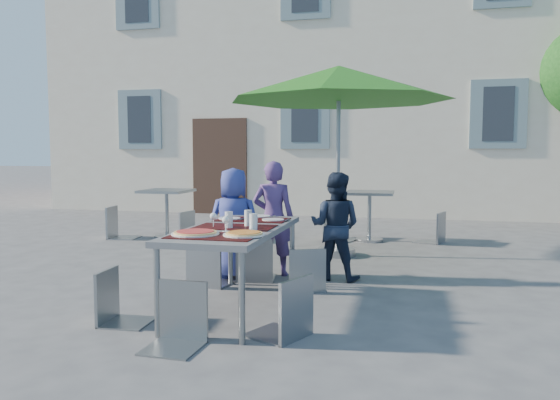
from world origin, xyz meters
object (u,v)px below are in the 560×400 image
(pizza_near_right, at_px, (244,234))
(dining_table, at_px, (235,233))
(patio_umbrella, at_px, (339,84))
(cafe_table_0, at_px, (167,204))
(child_1, at_px, (273,218))
(bg_chair_l_0, at_px, (117,203))
(chair_0, at_px, (208,236))
(chair_4, at_px, (286,270))
(bg_chair_r_1, at_px, (435,209))
(cafe_table_1, at_px, (370,206))
(child_0, at_px, (234,223))
(chair_3, at_px, (116,265))
(bg_chair_r_0, at_px, (182,208))
(chair_5, at_px, (177,277))
(chair_1, at_px, (255,233))
(pizza_near_left, at_px, (195,233))
(child_2, at_px, (335,226))
(bg_chair_l_1, at_px, (336,202))
(chair_2, at_px, (306,243))

(pizza_near_right, bearing_deg, dining_table, 116.51)
(patio_umbrella, relative_size, cafe_table_0, 3.76)
(child_1, xyz_separation_m, bg_chair_l_0, (-3.19, 2.03, -0.07))
(pizza_near_right, distance_m, chair_0, 1.48)
(chair_4, distance_m, bg_chair_r_1, 5.03)
(chair_0, xyz_separation_m, cafe_table_1, (1.44, 3.39, 0.03))
(child_0, bearing_deg, chair_3, 71.43)
(child_1, relative_size, cafe_table_0, 1.64)
(dining_table, relative_size, bg_chair_r_0, 2.01)
(pizza_near_right, bearing_deg, cafe_table_0, 122.56)
(chair_3, relative_size, bg_chair_r_0, 0.92)
(child_0, bearing_deg, chair_5, 92.55)
(chair_1, xyz_separation_m, chair_3, (-0.70, -1.71, -0.04))
(pizza_near_right, distance_m, chair_3, 1.11)
(pizza_near_left, height_order, chair_0, chair_0)
(pizza_near_left, xyz_separation_m, chair_4, (0.79, -0.13, -0.24))
(pizza_near_left, xyz_separation_m, chair_5, (0.05, -0.47, -0.26))
(dining_table, distance_m, bg_chair_r_1, 4.63)
(pizza_near_right, xyz_separation_m, cafe_table_0, (-2.65, 4.14, -0.19))
(chair_5, height_order, patio_umbrella, patio_umbrella)
(bg_chair_r_1, bearing_deg, child_0, -126.96)
(chair_4, relative_size, cafe_table_0, 1.13)
(child_1, xyz_separation_m, patio_umbrella, (0.56, 1.36, 1.67))
(pizza_near_left, distance_m, child_2, 2.10)
(chair_0, bearing_deg, dining_table, -53.49)
(patio_umbrella, distance_m, bg_chair_l_1, 2.24)
(chair_3, relative_size, cafe_table_0, 1.05)
(pizza_near_left, relative_size, bg_chair_r_0, 0.42)
(cafe_table_0, bearing_deg, pizza_near_right, -57.44)
(child_1, distance_m, chair_2, 0.83)
(chair_1, distance_m, cafe_table_0, 3.44)
(chair_5, distance_m, bg_chair_l_1, 5.21)
(chair_0, distance_m, bg_chair_l_1, 3.57)
(chair_1, relative_size, bg_chair_l_1, 0.89)
(cafe_table_1, bearing_deg, chair_4, -93.10)
(child_1, distance_m, bg_chair_r_1, 3.38)
(patio_umbrella, height_order, bg_chair_r_1, patio_umbrella)
(pizza_near_right, height_order, chair_5, chair_5)
(chair_1, xyz_separation_m, patio_umbrella, (0.68, 1.69, 1.80))
(chair_0, bearing_deg, pizza_near_right, -57.13)
(dining_table, bearing_deg, bg_chair_r_0, 120.65)
(child_2, bearing_deg, chair_0, 35.03)
(pizza_near_left, bearing_deg, pizza_near_right, 6.28)
(chair_5, relative_size, patio_umbrella, 0.29)
(dining_table, relative_size, child_1, 1.39)
(chair_3, bearing_deg, bg_chair_l_1, 76.31)
(chair_1, xyz_separation_m, chair_2, (0.63, -0.30, -0.04))
(pizza_near_right, relative_size, chair_0, 0.37)
(child_1, height_order, bg_chair_l_0, child_1)
(chair_0, height_order, chair_1, chair_1)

